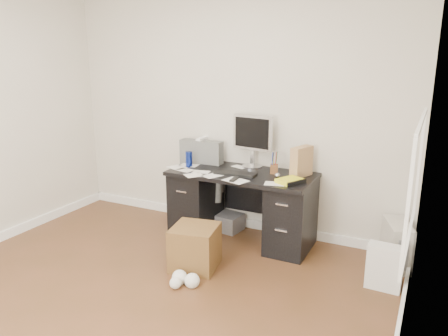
{
  "coord_description": "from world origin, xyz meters",
  "views": [
    {
      "loc": [
        2.07,
        -2.35,
        1.96
      ],
      "look_at": [
        0.31,
        1.2,
        0.91
      ],
      "focal_mm": 35.0,
      "sensor_mm": 36.0,
      "label": 1
    }
  ],
  "objects_px": {
    "keyboard": "(235,174)",
    "office_chair": "(195,187)",
    "desk": "(242,204)",
    "lcd_monitor": "(253,141)",
    "pc_tower": "(396,245)",
    "wicker_basket": "(195,247)"
  },
  "relations": [
    {
      "from": "keyboard",
      "to": "office_chair",
      "type": "relative_size",
      "value": 0.43
    },
    {
      "from": "desk",
      "to": "lcd_monitor",
      "type": "relative_size",
      "value": 2.59
    },
    {
      "from": "keyboard",
      "to": "pc_tower",
      "type": "xyz_separation_m",
      "value": [
        1.58,
        0.2,
        -0.54
      ]
    },
    {
      "from": "desk",
      "to": "keyboard",
      "type": "bearing_deg",
      "value": -102.1
    },
    {
      "from": "desk",
      "to": "wicker_basket",
      "type": "distance_m",
      "value": 0.81
    },
    {
      "from": "keyboard",
      "to": "office_chair",
      "type": "height_order",
      "value": "office_chair"
    },
    {
      "from": "pc_tower",
      "to": "lcd_monitor",
      "type": "bearing_deg",
      "value": 154.69
    },
    {
      "from": "wicker_basket",
      "to": "office_chair",
      "type": "bearing_deg",
      "value": 119.54
    },
    {
      "from": "wicker_basket",
      "to": "pc_tower",
      "type": "bearing_deg",
      "value": 26.86
    },
    {
      "from": "desk",
      "to": "lcd_monitor",
      "type": "height_order",
      "value": "lcd_monitor"
    },
    {
      "from": "office_chair",
      "to": "wicker_basket",
      "type": "bearing_deg",
      "value": -62.07
    },
    {
      "from": "keyboard",
      "to": "lcd_monitor",
      "type": "bearing_deg",
      "value": 79.92
    },
    {
      "from": "pc_tower",
      "to": "office_chair",
      "type": "bearing_deg",
      "value": 162.03
    },
    {
      "from": "pc_tower",
      "to": "wicker_basket",
      "type": "relative_size",
      "value": 1.08
    },
    {
      "from": "keyboard",
      "to": "wicker_basket",
      "type": "height_order",
      "value": "keyboard"
    },
    {
      "from": "keyboard",
      "to": "wicker_basket",
      "type": "xyz_separation_m",
      "value": [
        -0.1,
        -0.66,
        -0.56
      ]
    },
    {
      "from": "keyboard",
      "to": "pc_tower",
      "type": "relative_size",
      "value": 0.98
    },
    {
      "from": "desk",
      "to": "office_chair",
      "type": "xyz_separation_m",
      "value": [
        -0.57,
        0.01,
        0.1
      ]
    },
    {
      "from": "lcd_monitor",
      "to": "pc_tower",
      "type": "height_order",
      "value": "lcd_monitor"
    },
    {
      "from": "wicker_basket",
      "to": "lcd_monitor",
      "type": "bearing_deg",
      "value": 81.53
    },
    {
      "from": "desk",
      "to": "pc_tower",
      "type": "bearing_deg",
      "value": 2.96
    },
    {
      "from": "keyboard",
      "to": "pc_tower",
      "type": "bearing_deg",
      "value": 4.35
    }
  ]
}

